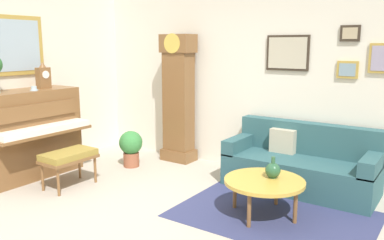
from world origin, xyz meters
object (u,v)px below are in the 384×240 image
(piano, at_px, (27,134))
(potted_plant, at_px, (131,146))
(grandfather_clock, at_px, (178,102))
(couch, at_px, (301,165))
(mantel_clock, at_px, (43,76))
(green_jug, at_px, (273,170))
(teacup, at_px, (34,89))
(coffee_table, at_px, (264,182))
(piano_bench, at_px, (69,157))

(piano, relative_size, potted_plant, 2.57)
(grandfather_clock, bearing_deg, couch, -3.83)
(grandfather_clock, relative_size, mantel_clock, 5.34)
(couch, height_order, green_jug, couch)
(teacup, relative_size, green_jug, 0.48)
(potted_plant, bearing_deg, mantel_clock, -136.11)
(green_jug, bearing_deg, potted_plant, 171.09)
(mantel_clock, distance_m, green_jug, 3.52)
(couch, height_order, mantel_clock, mantel_clock)
(coffee_table, relative_size, green_jug, 3.67)
(piano_bench, relative_size, green_jug, 2.92)
(green_jug, bearing_deg, coffee_table, -112.55)
(piano, bearing_deg, coffee_table, 11.24)
(coffee_table, relative_size, teacup, 7.59)
(piano, xyz_separation_m, grandfather_clock, (1.28, 1.86, 0.34))
(teacup, bearing_deg, grandfather_clock, 57.09)
(piano_bench, height_order, grandfather_clock, grandfather_clock)
(green_jug, bearing_deg, grandfather_clock, 152.54)
(couch, xyz_separation_m, coffee_table, (-0.04, -1.06, 0.07))
(mantel_clock, xyz_separation_m, green_jug, (3.37, 0.45, -0.91))
(teacup, bearing_deg, piano_bench, -2.15)
(mantel_clock, bearing_deg, teacup, -63.09)
(grandfather_clock, xyz_separation_m, teacup, (-1.16, -1.79, 0.30))
(piano, height_order, teacup, teacup)
(piano, xyz_separation_m, piano_bench, (0.82, 0.05, -0.22))
(grandfather_clock, distance_m, teacup, 2.15)
(piano, distance_m, piano_bench, 0.85)
(couch, relative_size, potted_plant, 3.39)
(piano_bench, bearing_deg, grandfather_clock, 75.54)
(piano_bench, bearing_deg, piano, -176.73)
(couch, bearing_deg, grandfather_clock, 176.17)
(grandfather_clock, distance_m, couch, 2.19)
(mantel_clock, bearing_deg, potted_plant, 43.89)
(grandfather_clock, bearing_deg, potted_plant, -120.18)
(teacup, bearing_deg, piano, -150.53)
(piano_bench, bearing_deg, couch, 33.24)
(piano_bench, relative_size, teacup, 6.03)
(couch, distance_m, potted_plant, 2.55)
(coffee_table, bearing_deg, piano, -168.76)
(green_jug, xyz_separation_m, potted_plant, (-2.49, 0.39, -0.18))
(teacup, bearing_deg, potted_plant, 55.44)
(mantel_clock, xyz_separation_m, teacup, (0.13, -0.25, -0.15))
(potted_plant, bearing_deg, piano, -127.10)
(piano, xyz_separation_m, couch, (3.37, 1.72, -0.31))
(teacup, xyz_separation_m, potted_plant, (0.75, 1.09, -0.94))
(piano, height_order, coffee_table, piano)
(piano_bench, height_order, mantel_clock, mantel_clock)
(piano_bench, xyz_separation_m, potted_plant, (0.06, 1.12, -0.08))
(piano_bench, relative_size, coffee_table, 0.80)
(teacup, relative_size, potted_plant, 0.21)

